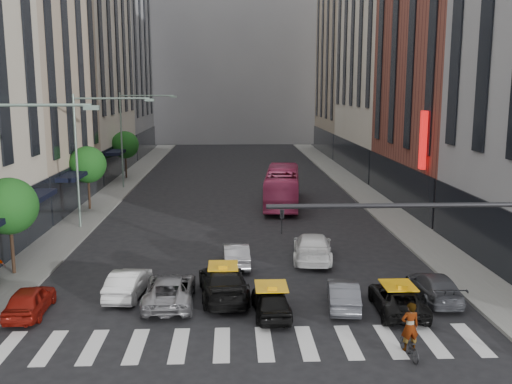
{
  "coord_description": "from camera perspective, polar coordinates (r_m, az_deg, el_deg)",
  "views": [
    {
      "loc": [
        -0.59,
        -18.59,
        9.46
      ],
      "look_at": [
        0.72,
        11.55,
        4.0
      ],
      "focal_mm": 40.0,
      "sensor_mm": 36.0,
      "label": 1
    }
  ],
  "objects": [
    {
      "name": "tree_mid",
      "position": [
        46.35,
        -16.49,
        2.64
      ],
      "size": [
        2.88,
        2.88,
        4.95
      ],
      "color": "black",
      "rests_on": "sidewalk_left"
    },
    {
      "name": "rider",
      "position": [
        21.26,
        15.21,
        -11.33
      ],
      "size": [
        0.7,
        0.5,
        1.8
      ],
      "primitive_type": "imported",
      "rotation": [
        0.0,
        0.0,
        3.25
      ],
      "color": "gray",
      "rests_on": "motorcycle"
    },
    {
      "name": "car_silver",
      "position": [
        26.03,
        -8.63,
        -9.64
      ],
      "size": [
        2.26,
        4.73,
        1.3
      ],
      "primitive_type": "imported",
      "rotation": [
        0.0,
        0.0,
        3.16
      ],
      "color": "gray",
      "rests_on": "ground"
    },
    {
      "name": "building_right_b",
      "position": [
        49.0,
        19.13,
        13.85
      ],
      "size": [
        8.0,
        18.0,
        26.0
      ],
      "primitive_type": "cube",
      "color": "brown",
      "rests_on": "ground"
    },
    {
      "name": "ground",
      "position": [
        20.87,
        -0.63,
        -16.7
      ],
      "size": [
        160.0,
        160.0,
        0.0
      ],
      "primitive_type": "plane",
      "color": "black",
      "rests_on": "ground"
    },
    {
      "name": "traffic_signal",
      "position": [
        20.08,
        22.05,
        -4.9
      ],
      "size": [
        10.1,
        0.2,
        6.0
      ],
      "color": "black",
      "rests_on": "ground"
    },
    {
      "name": "motorcycle",
      "position": [
        21.78,
        15.04,
        -14.6
      ],
      "size": [
        0.74,
        1.7,
        0.87
      ],
      "primitive_type": "imported",
      "rotation": [
        0.0,
        0.0,
        3.25
      ],
      "color": "black",
      "rests_on": "ground"
    },
    {
      "name": "tree_far",
      "position": [
        61.89,
        -12.96,
        4.61
      ],
      "size": [
        2.88,
        2.88,
        4.95
      ],
      "color": "black",
      "rests_on": "sidewalk_left"
    },
    {
      "name": "building_left_d",
      "position": [
        85.37,
        -13.98,
        13.69
      ],
      "size": [
        8.0,
        18.0,
        30.0
      ],
      "primitive_type": "cube",
      "color": "gray",
      "rests_on": "ground"
    },
    {
      "name": "taxi_left",
      "position": [
        26.48,
        -3.29,
        -8.97
      ],
      "size": [
        2.6,
        5.35,
        1.5
      ],
      "primitive_type": "imported",
      "rotation": [
        0.0,
        0.0,
        3.24
      ],
      "color": "black",
      "rests_on": "ground"
    },
    {
      "name": "car_red",
      "position": [
        26.43,
        -21.69,
        -10.03
      ],
      "size": [
        1.6,
        3.72,
        1.25
      ],
      "primitive_type": "imported",
      "rotation": [
        0.0,
        0.0,
        3.18
      ],
      "color": "maroon",
      "rests_on": "ground"
    },
    {
      "name": "building_left_c",
      "position": [
        67.19,
        -17.4,
        17.11
      ],
      "size": [
        8.0,
        20.0,
        36.0
      ],
      "primitive_type": "cube",
      "color": "beige",
      "rests_on": "ground"
    },
    {
      "name": "car_grey_curb",
      "position": [
        27.46,
        17.4,
        -9.02
      ],
      "size": [
        1.82,
        4.27,
        1.23
      ],
      "primitive_type": "imported",
      "rotation": [
        0.0,
        0.0,
        3.12
      ],
      "color": "#3F4147",
      "rests_on": "ground"
    },
    {
      "name": "liberty_sign",
      "position": [
        40.93,
        16.38,
        4.99
      ],
      "size": [
        0.3,
        0.7,
        4.0
      ],
      "color": "red",
      "rests_on": "ground"
    },
    {
      "name": "streetlamp_far",
      "position": [
        55.52,
        -12.37,
        6.35
      ],
      "size": [
        5.38,
        0.25,
        9.0
      ],
      "color": "gray",
      "rests_on": "sidewalk_left"
    },
    {
      "name": "building_left_b",
      "position": [
        49.46,
        -22.42,
        12.45
      ],
      "size": [
        8.0,
        16.0,
        24.0
      ],
      "primitive_type": "cube",
      "color": "tan",
      "rests_on": "ground"
    },
    {
      "name": "car_white_front",
      "position": [
        27.29,
        -12.65,
        -8.86
      ],
      "size": [
        1.75,
        4.01,
        1.28
      ],
      "primitive_type": "imported",
      "rotation": [
        0.0,
        0.0,
        3.04
      ],
      "color": "silver",
      "rests_on": "ground"
    },
    {
      "name": "bus",
      "position": [
        46.92,
        2.65,
        0.53
      ],
      "size": [
        3.81,
        11.29,
        3.08
      ],
      "primitive_type": "imported",
      "rotation": [
        0.0,
        0.0,
        3.03
      ],
      "color": "#C53A6C",
      "rests_on": "ground"
    },
    {
      "name": "streetlamp_mid",
      "position": [
        39.89,
        -16.25,
        4.74
      ],
      "size": [
        5.38,
        0.25,
        9.0
      ],
      "color": "gray",
      "rests_on": "sidewalk_left"
    },
    {
      "name": "tree_near",
      "position": [
        31.26,
        -23.47,
        -1.31
      ],
      "size": [
        2.88,
        2.88,
        4.95
      ],
      "color": "black",
      "rests_on": "sidewalk_left"
    },
    {
      "name": "car_row2_left",
      "position": [
        31.04,
        -2.02,
        -6.27
      ],
      "size": [
        1.53,
        3.92,
        1.27
      ],
      "primitive_type": "imported",
      "rotation": [
        0.0,
        0.0,
        3.19
      ],
      "color": "gray",
      "rests_on": "ground"
    },
    {
      "name": "taxi_right",
      "position": [
        25.61,
        13.98,
        -10.33
      ],
      "size": [
        2.15,
        4.33,
        1.18
      ],
      "primitive_type": "imported",
      "rotation": [
        0.0,
        0.0,
        3.1
      ],
      "color": "black",
      "rests_on": "ground"
    },
    {
      "name": "car_grey_mid",
      "position": [
        25.65,
        8.7,
        -10.04
      ],
      "size": [
        1.74,
        3.85,
        1.23
      ],
      "primitive_type": "imported",
      "rotation": [
        0.0,
        0.0,
        3.02
      ],
      "color": "#43454B",
      "rests_on": "ground"
    },
    {
      "name": "car_row2_right",
      "position": [
        32.2,
        5.66,
        -5.48
      ],
      "size": [
        2.74,
        5.41,
        1.51
      ],
      "primitive_type": "imported",
      "rotation": [
        0.0,
        0.0,
        3.02
      ],
      "color": "silver",
      "rests_on": "ground"
    },
    {
      "name": "building_right_d",
      "position": [
        85.54,
        9.63,
        13.16
      ],
      "size": [
        8.0,
        18.0,
        28.0
      ],
      "primitive_type": "cube",
      "color": "tan",
      "rests_on": "ground"
    },
    {
      "name": "sidewalk_left",
      "position": [
        50.68,
        -14.88,
        -0.76
      ],
      "size": [
        3.0,
        96.0,
        0.15
      ],
      "primitive_type": "cube",
      "color": "slate",
      "rests_on": "ground"
    },
    {
      "name": "taxi_center",
      "position": [
        24.52,
        1.53,
        -10.85
      ],
      "size": [
        1.69,
        3.81,
        1.27
      ],
      "primitive_type": "imported",
      "rotation": [
        0.0,
        0.0,
        3.19
      ],
      "color": "black",
      "rests_on": "ground"
    },
    {
      "name": "building_far",
      "position": [
        103.95,
        -2.24,
        14.97
      ],
      "size": [
        30.0,
        10.0,
        36.0
      ],
      "primitive_type": "cube",
      "color": "gray",
      "rests_on": "ground"
    },
    {
      "name": "sidewalk_right",
      "position": [
        50.95,
        11.28,
        -0.56
      ],
      "size": [
        3.0,
        96.0,
        0.15
      ],
      "primitive_type": "cube",
      "color": "slate",
      "rests_on": "ground"
    }
  ]
}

